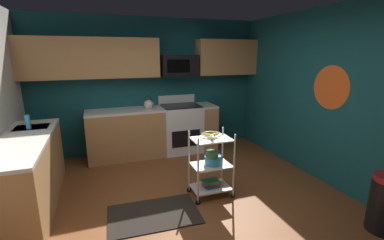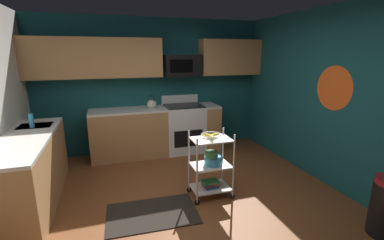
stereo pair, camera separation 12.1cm
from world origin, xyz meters
name	(u,v)px [view 2 (the right image)]	position (x,y,z in m)	size (l,w,h in m)	color
floor	(189,211)	(0.00, 0.00, -0.02)	(4.40, 4.80, 0.04)	brown
wall_back	(153,86)	(0.00, 2.43, 1.30)	(4.52, 0.06, 2.60)	#14474C
wall_right	(341,100)	(2.23, 0.00, 1.30)	(0.06, 4.80, 2.60)	#14474C
wall_flower_decal	(334,88)	(2.20, 0.12, 1.45)	(0.64, 0.64, 0.00)	#E5591E
counter_run	(112,145)	(-0.87, 1.50, 0.46)	(3.43, 2.64, 0.92)	#B27F4C
oven_range	(184,128)	(0.54, 2.10, 0.48)	(0.76, 0.65, 1.10)	white
upper_cabinets	(147,58)	(-0.12, 2.23, 1.85)	(4.40, 0.33, 0.70)	#B27F4C
microwave	(182,66)	(0.54, 2.21, 1.70)	(0.70, 0.39, 0.40)	black
rolling_cart	(211,165)	(0.40, 0.26, 0.45)	(0.58, 0.38, 0.91)	silver
fruit_bowl	(211,135)	(0.40, 0.26, 0.88)	(0.27, 0.27, 0.07)	silver
mixing_bowl_large	(213,160)	(0.43, 0.26, 0.52)	(0.25, 0.25, 0.11)	#338CBF
mixing_bowl_small	(212,154)	(0.40, 0.25, 0.62)	(0.18, 0.18, 0.08)	#387F4C
book_stack	(210,184)	(0.40, 0.26, 0.18)	(0.24, 0.19, 0.09)	#1E4C8C
kettle	(152,104)	(-0.09, 2.10, 1.00)	(0.21, 0.18, 0.26)	beige
dish_soap_bottle	(31,121)	(-1.91, 1.24, 1.02)	(0.06, 0.06, 0.20)	#2D8CBF
floor_rug	(152,214)	(-0.45, 0.06, 0.01)	(1.10, 0.70, 0.01)	black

